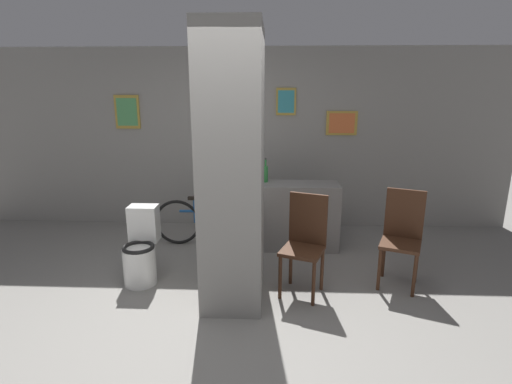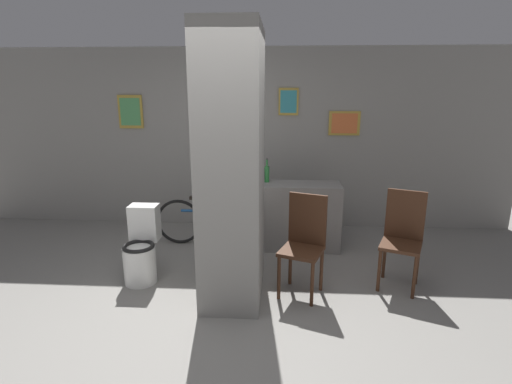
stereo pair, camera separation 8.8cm
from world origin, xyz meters
TOP-DOWN VIEW (x-y plane):
  - ground_plane at (0.00, 0.00)m, footprint 14.00×14.00m
  - wall_back at (0.00, 2.63)m, footprint 8.00×0.09m
  - pillar_center at (0.14, 0.56)m, footprint 0.60×1.12m
  - counter_shelf at (0.74, 1.73)m, footprint 1.28×0.44m
  - toilet at (-0.89, 0.71)m, footprint 0.35×0.51m
  - chair_near_pillar at (0.85, 0.56)m, footprint 0.51×0.51m
  - chair_by_doorway at (1.89, 0.77)m, footprint 0.51×0.51m
  - bicycle at (-0.26, 1.76)m, footprint 1.57×0.42m
  - bottle_tall at (0.43, 1.80)m, footprint 0.07×0.07m
  - bottle_short at (0.32, 1.77)m, footprint 0.07×0.07m

SIDE VIEW (x-z plane):
  - ground_plane at x=0.00m, z-range 0.00..0.00m
  - bicycle at x=-0.26m, z-range -0.01..0.65m
  - toilet at x=-0.89m, z-range -0.06..0.75m
  - counter_shelf at x=0.74m, z-range 0.00..0.86m
  - chair_near_pillar at x=0.85m, z-range 0.05..1.07m
  - chair_by_doorway at x=1.89m, z-range 0.05..1.07m
  - bottle_short at x=0.32m, z-range 0.83..1.07m
  - bottle_tall at x=0.43m, z-range 0.82..1.13m
  - pillar_center at x=0.14m, z-range 0.00..2.60m
  - wall_back at x=0.00m, z-range 0.00..2.60m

